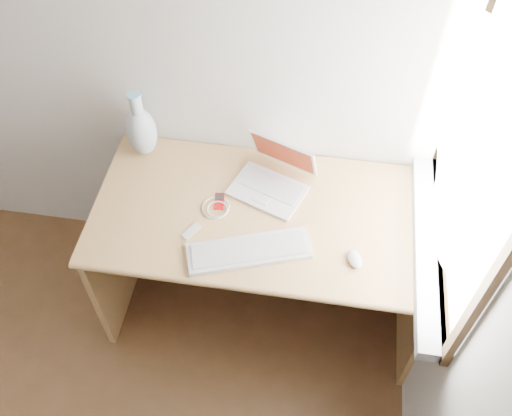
% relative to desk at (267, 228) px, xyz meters
% --- Properties ---
extents(back_wall, '(3.50, 0.04, 2.60)m').
position_rel_desk_xyz_m(back_wall, '(-1.03, 0.28, 0.76)').
color(back_wall, silver).
rests_on(back_wall, floor).
extents(window, '(0.11, 0.99, 1.10)m').
position_rel_desk_xyz_m(window, '(0.69, -0.17, 0.73)').
color(window, white).
rests_on(window, right_wall).
extents(desk, '(1.45, 0.72, 0.77)m').
position_rel_desk_xyz_m(desk, '(0.00, 0.00, 0.00)').
color(desk, tan).
rests_on(desk, floor).
extents(laptop, '(0.36, 0.35, 0.21)m').
position_rel_desk_xyz_m(laptop, '(-0.01, 0.07, 0.27)').
color(laptop, white).
rests_on(laptop, desk).
extents(external_keyboard, '(0.51, 0.30, 0.02)m').
position_rel_desk_xyz_m(external_keyboard, '(-0.03, -0.29, 0.23)').
color(external_keyboard, white).
rests_on(external_keyboard, desk).
extents(mouse, '(0.08, 0.10, 0.03)m').
position_rel_desk_xyz_m(mouse, '(0.38, -0.27, 0.24)').
color(mouse, white).
rests_on(mouse, desk).
extents(ipod, '(0.05, 0.09, 0.01)m').
position_rel_desk_xyz_m(ipod, '(-0.20, -0.06, 0.23)').
color(ipod, '#A20B0B').
rests_on(ipod, desk).
extents(cable_coil, '(0.14, 0.14, 0.01)m').
position_rel_desk_xyz_m(cable_coil, '(-0.21, -0.10, 0.22)').
color(cable_coil, white).
rests_on(cable_coil, desk).
extents(remote, '(0.07, 0.09, 0.01)m').
position_rel_desk_xyz_m(remote, '(-0.28, -0.23, 0.23)').
color(remote, white).
rests_on(remote, desk).
extents(vase, '(0.13, 0.13, 0.34)m').
position_rel_desk_xyz_m(vase, '(-0.59, 0.18, 0.36)').
color(vase, silver).
rests_on(vase, desk).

